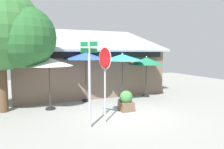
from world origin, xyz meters
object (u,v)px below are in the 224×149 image
Objects in this scene: patio_umbrella_royal_blue_center at (86,56)px; patio_umbrella_forest_green_far_right at (146,61)px; patio_umbrella_teal_right at (122,58)px; shade_tree at (7,32)px; street_sign_post at (90,76)px; patio_umbrella_ivory_left at (49,62)px; sidewalk_planter at (126,101)px; stop_sign at (105,70)px.

patio_umbrella_royal_blue_center reaches higher than patio_umbrella_forest_green_far_right.
shade_tree is at bearing -179.67° from patio_umbrella_teal_right.
street_sign_post is 4.59m from shade_tree.
patio_umbrella_ivory_left is 2.19m from patio_umbrella_royal_blue_center.
patio_umbrella_ivory_left reaches higher than sidewalk_planter.
street_sign_post is 3.26× the size of sidewalk_planter.
patio_umbrella_ivory_left is at bearing -9.26° from shade_tree.
street_sign_post is 2.90m from sidewalk_planter.
patio_umbrella_ivory_left is 0.46× the size of shade_tree.
street_sign_post reaches higher than stop_sign.
shade_tree is (-3.68, -0.61, 1.11)m from patio_umbrella_royal_blue_center.
sidewalk_planter is (3.20, -1.57, -1.77)m from patio_umbrella_ivory_left.
sidewalk_planter is (1.21, -2.46, -2.01)m from patio_umbrella_royal_blue_center.
patio_umbrella_royal_blue_center is at bearing 9.49° from shade_tree.
street_sign_post is at bearing -146.92° from sidewalk_planter.
patio_umbrella_royal_blue_center is 1.03× the size of patio_umbrella_teal_right.
street_sign_post is at bearing -141.58° from patio_umbrella_forest_green_far_right.
stop_sign is at bearing -56.83° from patio_umbrella_ivory_left.
patio_umbrella_ivory_left is 0.95× the size of patio_umbrella_teal_right.
stop_sign is at bearing -125.68° from patio_umbrella_teal_right.
patio_umbrella_teal_right reaches higher than patio_umbrella_forest_green_far_right.
street_sign_post is 4.01m from patio_umbrella_royal_blue_center.
street_sign_post is at bearing -70.19° from patio_umbrella_ivory_left.
street_sign_post is 1.15× the size of patio_umbrella_teal_right.
patio_umbrella_royal_blue_center is 2.00m from patio_umbrella_teal_right.
patio_umbrella_ivory_left is 1.02× the size of patio_umbrella_forest_green_far_right.
patio_umbrella_royal_blue_center is 3.89m from shade_tree.
street_sign_post reaches higher than patio_umbrella_forest_green_far_right.
patio_umbrella_teal_right is (2.14, 2.98, 0.35)m from stop_sign.
patio_umbrella_forest_green_far_right is 3.74m from sidewalk_planter.
stop_sign is 4.79m from shade_tree.
street_sign_post is 0.76m from stop_sign.
patio_umbrella_ivory_left is at bearing 123.17° from stop_sign.
patio_umbrella_forest_green_far_right is (5.66, 0.68, -0.07)m from patio_umbrella_ivory_left.
sidewalk_planter is (4.89, -1.85, -3.11)m from shade_tree.
patio_umbrella_forest_green_far_right is at bearing 6.88° from patio_umbrella_ivory_left.
patio_umbrella_royal_blue_center is (0.92, 3.85, 0.61)m from street_sign_post.
patio_umbrella_royal_blue_center is at bearing 116.26° from sidewalk_planter.
patio_umbrella_teal_right is at bearing 54.32° from stop_sign.
patio_umbrella_teal_right is 2.83× the size of sidewalk_planter.
patio_umbrella_royal_blue_center is 3.70m from patio_umbrella_forest_green_far_right.
stop_sign is 1.15× the size of patio_umbrella_ivory_left.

